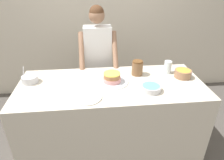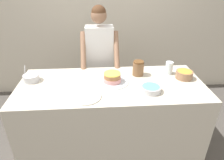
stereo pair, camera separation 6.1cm
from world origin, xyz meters
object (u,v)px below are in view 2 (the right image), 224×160
(frosting_bowl_white, at_px, (31,78))
(ceramic_plate, at_px, (87,97))
(cake, at_px, (112,79))
(drinking_glass, at_px, (169,68))
(frosting_bowl_orange, at_px, (184,74))
(stoneware_jar, at_px, (138,68))
(person_baker, at_px, (100,55))
(frosting_bowl_blue, at_px, (151,89))

(frosting_bowl_white, bearing_deg, ceramic_plate, -31.14)
(ceramic_plate, bearing_deg, cake, 46.80)
(cake, distance_m, drinking_glass, 0.67)
(cake, height_order, frosting_bowl_orange, cake)
(frosting_bowl_orange, relative_size, stoneware_jar, 1.08)
(person_baker, distance_m, cake, 0.63)
(person_baker, distance_m, frosting_bowl_orange, 1.07)
(frosting_bowl_orange, xyz_separation_m, ceramic_plate, (-1.04, -0.31, -0.04))
(ceramic_plate, relative_size, stoneware_jar, 1.63)
(frosting_bowl_white, height_order, ceramic_plate, frosting_bowl_white)
(cake, xyz_separation_m, frosting_bowl_white, (-0.85, 0.09, -0.00))
(ceramic_plate, height_order, stoneware_jar, stoneware_jar)
(frosting_bowl_orange, relative_size, drinking_glass, 1.26)
(cake, xyz_separation_m, stoneware_jar, (0.30, 0.15, 0.04))
(cake, relative_size, stoneware_jar, 2.05)
(cake, distance_m, frosting_bowl_blue, 0.42)
(frosting_bowl_white, distance_m, drinking_glass, 1.51)
(person_baker, height_order, cake, person_baker)
(person_baker, relative_size, cake, 4.68)
(cake, bearing_deg, drinking_glass, 13.83)
(cake, bearing_deg, stoneware_jar, 26.85)
(cake, height_order, frosting_bowl_white, frosting_bowl_white)
(person_baker, xyz_separation_m, ceramic_plate, (-0.14, -0.89, -0.07))
(frosting_bowl_white, distance_m, frosting_bowl_blue, 1.25)
(cake, distance_m, frosting_bowl_white, 0.86)
(frosting_bowl_orange, relative_size, ceramic_plate, 0.66)
(person_baker, xyz_separation_m, frosting_bowl_blue, (0.48, -0.83, -0.04))
(frosting_bowl_blue, height_order, stoneware_jar, stoneware_jar)
(cake, bearing_deg, frosting_bowl_blue, -30.07)
(ceramic_plate, bearing_deg, drinking_glass, 25.49)
(frosting_bowl_white, bearing_deg, stoneware_jar, 3.21)
(drinking_glass, bearing_deg, cake, -166.17)
(cake, distance_m, stoneware_jar, 0.34)
(cake, distance_m, ceramic_plate, 0.38)
(person_baker, bearing_deg, frosting_bowl_white, -144.15)
(stoneware_jar, bearing_deg, person_baker, 131.84)
(person_baker, relative_size, frosting_bowl_orange, 8.86)
(cake, relative_size, frosting_bowl_orange, 1.89)
(frosting_bowl_blue, bearing_deg, stoneware_jar, 99.30)
(drinking_glass, relative_size, stoneware_jar, 0.86)
(person_baker, height_order, frosting_bowl_orange, person_baker)
(cake, xyz_separation_m, frosting_bowl_blue, (0.36, -0.21, -0.01))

